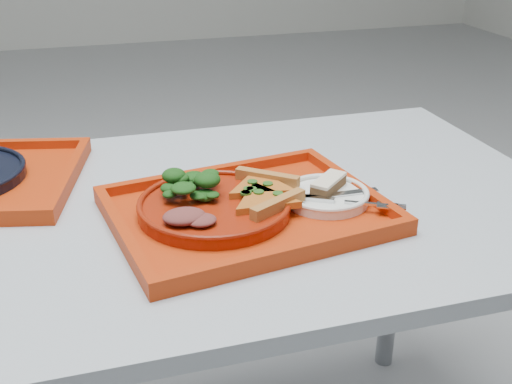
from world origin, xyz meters
TOP-DOWN VIEW (x-y plane):
  - table at (0.00, 0.00)m, footprint 1.60×0.80m
  - tray_main at (0.19, -0.07)m, footprint 0.50×0.41m
  - dinner_plate at (0.14, -0.06)m, footprint 0.26×0.26m
  - side_plate at (0.34, -0.07)m, footprint 0.15×0.15m
  - pizza_slice_a at (0.22, -0.09)m, footprint 0.16×0.17m
  - pizza_slice_b at (0.23, -0.03)m, footprint 0.18×0.18m
  - salad_heap at (0.11, -0.03)m, footprint 0.10×0.09m
  - meat_portion at (0.08, -0.12)m, footprint 0.07×0.06m
  - dessert_bar at (0.35, -0.06)m, footprint 0.08×0.08m
  - knife at (0.34, -0.09)m, footprint 0.19×0.02m
  - fork at (0.35, -0.12)m, footprint 0.17×0.11m

SIDE VIEW (x-z plane):
  - table at x=0.00m, z-range 0.30..1.05m
  - tray_main at x=0.19m, z-range 0.75..0.76m
  - side_plate at x=0.34m, z-range 0.76..0.78m
  - dinner_plate at x=0.14m, z-range 0.76..0.78m
  - knife at x=0.34m, z-range 0.78..0.78m
  - fork at x=0.35m, z-range 0.78..0.78m
  - dessert_bar at x=0.35m, z-range 0.78..0.80m
  - pizza_slice_a at x=0.22m, z-range 0.78..0.80m
  - pizza_slice_b at x=0.23m, z-range 0.78..0.80m
  - meat_portion at x=0.08m, z-range 0.78..0.80m
  - salad_heap at x=0.11m, z-range 0.78..0.83m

